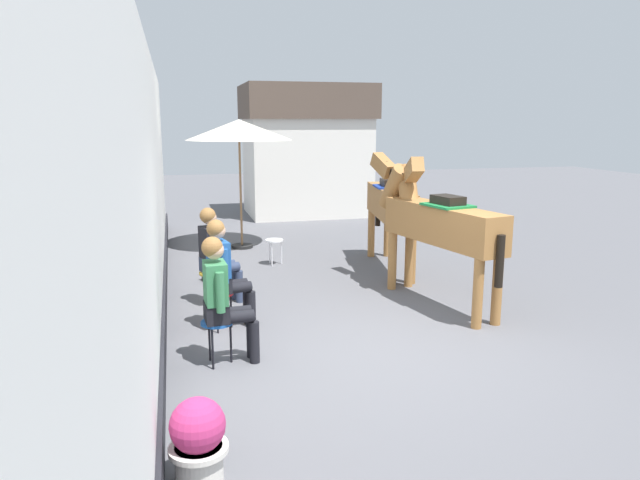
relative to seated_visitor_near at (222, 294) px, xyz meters
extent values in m
plane|color=#56565B|center=(1.76, 2.97, -0.78)|extent=(40.00, 40.00, 0.00)
cube|color=white|center=(-0.79, 1.47, 0.92)|extent=(0.30, 14.00, 3.40)
cube|color=black|center=(-0.77, 1.47, -0.60)|extent=(0.34, 14.00, 0.36)
cube|color=silver|center=(3.16, 9.85, 0.52)|extent=(3.20, 2.40, 2.60)
cube|color=brown|center=(3.16, 9.85, 2.27)|extent=(3.40, 2.60, 0.90)
cylinder|color=#194C99|center=(-0.06, 0.00, -0.31)|extent=(0.34, 0.34, 0.03)
cylinder|color=black|center=(0.08, 0.00, -0.55)|extent=(0.02, 0.02, 0.45)
cylinder|color=black|center=(-0.14, 0.11, -0.55)|extent=(0.02, 0.02, 0.45)
cylinder|color=black|center=(-0.13, -0.13, -0.55)|extent=(0.02, 0.02, 0.45)
cube|color=black|center=(-0.06, 0.00, -0.20)|extent=(0.26, 0.33, 0.20)
cube|color=#337247|center=(-0.06, 0.00, 0.12)|extent=(0.24, 0.35, 0.44)
sphere|color=tan|center=(-0.06, 0.00, 0.47)|extent=(0.20, 0.20, 0.20)
sphere|color=olive|center=(-0.08, -0.01, 0.50)|extent=(0.22, 0.22, 0.22)
cylinder|color=black|center=(0.12, 0.09, -0.25)|extent=(0.39, 0.15, 0.13)
cylinder|color=black|center=(0.31, 0.10, -0.55)|extent=(0.11, 0.11, 0.46)
cylinder|color=black|center=(0.13, -0.07, -0.25)|extent=(0.39, 0.15, 0.13)
cylinder|color=black|center=(0.32, -0.06, -0.55)|extent=(0.11, 0.11, 0.46)
cylinder|color=#337247|center=(-0.06, 0.20, 0.07)|extent=(0.09, 0.09, 0.42)
cylinder|color=#337247|center=(-0.03, -0.20, 0.07)|extent=(0.09, 0.09, 0.42)
cylinder|color=red|center=(0.05, 1.07, -0.31)|extent=(0.34, 0.34, 0.03)
cylinder|color=black|center=(0.19, 1.09, -0.55)|extent=(0.02, 0.02, 0.45)
cylinder|color=black|center=(-0.04, 1.17, -0.55)|extent=(0.02, 0.02, 0.45)
cylinder|color=black|center=(0.01, 0.93, -0.55)|extent=(0.02, 0.02, 0.45)
cube|color=black|center=(0.05, 1.07, -0.20)|extent=(0.30, 0.36, 0.20)
cube|color=#1E4C8C|center=(0.05, 1.07, 0.12)|extent=(0.28, 0.38, 0.44)
sphere|color=tan|center=(0.05, 1.07, 0.47)|extent=(0.20, 0.20, 0.20)
sphere|color=olive|center=(0.03, 1.06, 0.50)|extent=(0.22, 0.22, 0.22)
cylinder|color=black|center=(0.22, 1.18, -0.25)|extent=(0.40, 0.20, 0.13)
cylinder|color=black|center=(0.41, 1.22, -0.55)|extent=(0.11, 0.11, 0.46)
cylinder|color=black|center=(0.25, 1.03, -0.25)|extent=(0.40, 0.20, 0.13)
cylinder|color=black|center=(0.44, 1.06, -0.55)|extent=(0.11, 0.11, 0.46)
cylinder|color=#1E4C8C|center=(0.03, 1.27, 0.07)|extent=(0.09, 0.09, 0.42)
cylinder|color=#1E4C8C|center=(0.11, 0.87, 0.07)|extent=(0.09, 0.09, 0.42)
cylinder|color=gold|center=(0.02, 2.09, -0.31)|extent=(0.34, 0.34, 0.03)
cylinder|color=black|center=(0.15, 2.13, -0.55)|extent=(0.02, 0.02, 0.45)
cylinder|color=black|center=(-0.08, 2.18, -0.55)|extent=(0.02, 0.02, 0.45)
cylinder|color=black|center=(-0.01, 1.95, -0.55)|extent=(0.02, 0.02, 0.45)
cube|color=#2D3851|center=(0.02, 2.09, -0.20)|extent=(0.32, 0.38, 0.20)
cube|color=black|center=(0.02, 2.09, 0.12)|extent=(0.31, 0.39, 0.44)
sphere|color=tan|center=(0.02, 2.09, 0.47)|extent=(0.20, 0.20, 0.20)
sphere|color=olive|center=(0.00, 2.08, 0.50)|extent=(0.22, 0.22, 0.22)
cylinder|color=#2D3851|center=(0.18, 2.22, -0.25)|extent=(0.40, 0.24, 0.13)
cylinder|color=#2D3851|center=(0.36, 2.28, -0.55)|extent=(0.11, 0.11, 0.46)
cylinder|color=#2D3851|center=(0.22, 2.07, -0.25)|extent=(0.40, 0.24, 0.13)
cylinder|color=#2D3851|center=(0.41, 2.12, -0.55)|extent=(0.11, 0.11, 0.46)
cylinder|color=black|center=(-0.02, 2.28, 0.07)|extent=(0.09, 0.09, 0.42)
cylinder|color=black|center=(0.10, 1.90, 0.07)|extent=(0.09, 0.09, 0.42)
cube|color=#9E6B38|center=(3.12, 1.29, 0.38)|extent=(0.88, 2.24, 0.52)
cylinder|color=#9E6B38|center=(2.76, 2.22, -0.33)|extent=(0.13, 0.13, 0.90)
cylinder|color=#9E6B38|center=(3.07, 2.28, -0.33)|extent=(0.13, 0.13, 0.90)
cylinder|color=#9E6B38|center=(3.16, 0.32, -0.33)|extent=(0.13, 0.13, 0.90)
cylinder|color=#9E6B38|center=(3.46, 0.38, -0.33)|extent=(0.13, 0.13, 0.90)
cylinder|color=#9E6B38|center=(2.87, 2.47, 0.77)|extent=(0.40, 0.67, 0.73)
cube|color=#9E6B38|center=(2.80, 2.80, 1.08)|extent=(0.28, 0.55, 0.40)
cube|color=black|center=(2.87, 2.45, 0.91)|extent=(0.17, 0.63, 0.48)
cylinder|color=black|center=(3.35, 0.18, 0.11)|extent=(0.12, 0.12, 0.65)
cube|color=#197238|center=(3.14, 1.19, 0.66)|extent=(0.61, 0.69, 0.03)
cube|color=black|center=(3.14, 1.19, 0.73)|extent=(0.36, 0.49, 0.12)
cube|color=#9E6B38|center=(3.18, 3.43, 0.38)|extent=(0.78, 2.24, 0.52)
cylinder|color=#9E6B38|center=(3.18, 2.43, -0.33)|extent=(0.13, 0.13, 0.90)
cylinder|color=#9E6B38|center=(2.87, 2.48, -0.33)|extent=(0.13, 0.13, 0.90)
cylinder|color=#9E6B38|center=(3.49, 4.35, -0.33)|extent=(0.13, 0.13, 0.90)
cylinder|color=#9E6B38|center=(3.18, 4.40, -0.33)|extent=(0.13, 0.13, 0.90)
cylinder|color=#9E6B38|center=(2.99, 2.24, 0.77)|extent=(0.38, 0.67, 0.73)
cube|color=#9E6B38|center=(2.94, 1.90, 1.08)|extent=(0.26, 0.55, 0.40)
cube|color=black|center=(2.99, 2.26, 0.91)|extent=(0.14, 0.63, 0.48)
cylinder|color=black|center=(3.36, 4.55, 0.11)|extent=(0.11, 0.11, 0.65)
cube|color=navy|center=(3.20, 3.52, 0.66)|extent=(0.59, 0.67, 0.03)
cube|color=black|center=(3.20, 3.52, 0.73)|extent=(0.35, 0.48, 0.12)
cylinder|color=beige|center=(-0.36, -2.07, -0.64)|extent=(0.34, 0.34, 0.28)
cylinder|color=beige|center=(-0.36, -2.07, -0.52)|extent=(0.43, 0.43, 0.04)
sphere|color=#B22D66|center=(-0.36, -2.07, -0.34)|extent=(0.40, 0.40, 0.40)
cylinder|color=black|center=(0.87, 5.79, -0.75)|extent=(0.44, 0.44, 0.06)
cylinder|color=olive|center=(0.87, 5.79, 0.32)|extent=(0.04, 0.04, 2.20)
cone|color=beige|center=(0.87, 5.79, 1.60)|extent=(2.10, 2.10, 0.40)
cylinder|color=white|center=(1.27, 4.22, -0.33)|extent=(0.32, 0.32, 0.03)
cylinder|color=silver|center=(1.40, 4.22, -0.56)|extent=(0.02, 0.02, 0.43)
cylinder|color=silver|center=(1.21, 4.33, -0.56)|extent=(0.02, 0.02, 0.43)
cylinder|color=silver|center=(1.21, 4.10, -0.56)|extent=(0.02, 0.02, 0.43)
cube|color=black|center=(0.03, 3.33, -0.68)|extent=(0.19, 0.30, 0.20)
camera|label=1|loc=(-0.44, -5.94, 1.77)|focal=32.79mm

